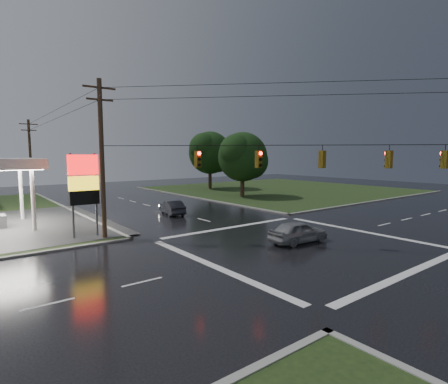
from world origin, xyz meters
TOP-DOWN VIEW (x-y plane):
  - ground at (0.00, 0.00)m, footprint 120.00×120.00m
  - grass_ne at (26.00, 26.00)m, footprint 36.00×36.00m
  - pylon_sign at (-10.50, 10.50)m, footprint 2.00×0.35m
  - utility_pole_nw at (-9.50, 9.50)m, footprint 2.20×0.32m
  - utility_pole_n at (-9.50, 38.00)m, footprint 2.20×0.32m
  - traffic_signals at (0.02, -0.02)m, footprint 26.87×26.87m
  - tree_ne_near at (14.14, 21.99)m, footprint 7.99×6.80m
  - tree_ne_far at (17.15, 33.99)m, footprint 8.46×7.20m
  - car_north at (-0.80, 15.43)m, footprint 2.27×4.43m
  - car_crossing at (0.46, 0.45)m, footprint 4.48×2.10m

SIDE VIEW (x-z plane):
  - ground at x=0.00m, z-range 0.00..0.00m
  - grass_ne at x=26.00m, z-range 0.00..0.08m
  - car_north at x=-0.80m, z-range 0.00..1.39m
  - car_crossing at x=0.46m, z-range 0.00..1.48m
  - pylon_sign at x=-10.50m, z-range 1.01..7.01m
  - utility_pole_n at x=-9.50m, z-range 0.22..10.72m
  - tree_ne_near at x=14.14m, z-range 1.07..10.05m
  - utility_pole_nw at x=-9.50m, z-range 0.22..11.22m
  - tree_ne_far at x=17.15m, z-range 1.28..11.08m
  - traffic_signals at x=0.02m, z-range 5.75..7.22m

